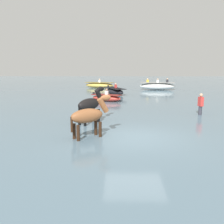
{
  "coord_description": "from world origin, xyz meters",
  "views": [
    {
      "loc": [
        -0.67,
        -9.95,
        3.27
      ],
      "look_at": [
        -1.0,
        2.88,
        0.85
      ],
      "focal_mm": 40.42,
      "sensor_mm": 36.0,
      "label": 1
    }
  ],
  "objects_px": {
    "horse_lead_black": "(90,105)",
    "boat_mid_channel": "(99,85)",
    "horse_trailing_chestnut": "(89,117)",
    "boat_mid_outer": "(107,98)",
    "person_onlooker_left": "(200,106)",
    "boat_far_offshore": "(114,91)",
    "boat_near_starboard": "(157,86)"
  },
  "relations": [
    {
      "from": "horse_lead_black",
      "to": "boat_mid_channel",
      "type": "bearing_deg",
      "value": 92.92
    },
    {
      "from": "horse_trailing_chestnut",
      "to": "horse_lead_black",
      "type": "bearing_deg",
      "value": 95.2
    },
    {
      "from": "boat_mid_channel",
      "to": "boat_mid_outer",
      "type": "bearing_deg",
      "value": -82.99
    },
    {
      "from": "boat_mid_channel",
      "to": "person_onlooker_left",
      "type": "distance_m",
      "value": 18.82
    },
    {
      "from": "boat_mid_channel",
      "to": "person_onlooker_left",
      "type": "relative_size",
      "value": 2.39
    },
    {
      "from": "boat_mid_outer",
      "to": "person_onlooker_left",
      "type": "xyz_separation_m",
      "value": [
        5.77,
        -5.57,
        0.24
      ]
    },
    {
      "from": "boat_far_offshore",
      "to": "boat_mid_channel",
      "type": "height_order",
      "value": "boat_mid_channel"
    },
    {
      "from": "boat_mid_outer",
      "to": "person_onlooker_left",
      "type": "height_order",
      "value": "person_onlooker_left"
    },
    {
      "from": "boat_mid_outer",
      "to": "boat_near_starboard",
      "type": "bearing_deg",
      "value": 59.83
    },
    {
      "from": "boat_near_starboard",
      "to": "boat_mid_outer",
      "type": "bearing_deg",
      "value": -120.17
    },
    {
      "from": "boat_near_starboard",
      "to": "horse_trailing_chestnut",
      "type": "bearing_deg",
      "value": -106.13
    },
    {
      "from": "boat_near_starboard",
      "to": "boat_mid_channel",
      "type": "relative_size",
      "value": 1.08
    },
    {
      "from": "horse_trailing_chestnut",
      "to": "person_onlooker_left",
      "type": "relative_size",
      "value": 1.25
    },
    {
      "from": "horse_trailing_chestnut",
      "to": "boat_mid_outer",
      "type": "xyz_separation_m",
      "value": [
        0.22,
        10.38,
        -0.58
      ]
    },
    {
      "from": "horse_trailing_chestnut",
      "to": "boat_near_starboard",
      "type": "bearing_deg",
      "value": 73.87
    },
    {
      "from": "horse_lead_black",
      "to": "boat_near_starboard",
      "type": "bearing_deg",
      "value": 70.95
    },
    {
      "from": "horse_lead_black",
      "to": "boat_near_starboard",
      "type": "xyz_separation_m",
      "value": [
        6.0,
        17.36,
        -0.48
      ]
    },
    {
      "from": "horse_trailing_chestnut",
      "to": "person_onlooker_left",
      "type": "bearing_deg",
      "value": 38.8
    },
    {
      "from": "boat_mid_channel",
      "to": "boat_far_offshore",
      "type": "bearing_deg",
      "value": -73.85
    },
    {
      "from": "horse_lead_black",
      "to": "person_onlooker_left",
      "type": "xyz_separation_m",
      "value": [
        6.22,
        2.26,
        -0.4
      ]
    },
    {
      "from": "horse_lead_black",
      "to": "boat_near_starboard",
      "type": "distance_m",
      "value": 18.37
    },
    {
      "from": "boat_far_offshore",
      "to": "person_onlooker_left",
      "type": "distance_m",
      "value": 11.63
    },
    {
      "from": "horse_lead_black",
      "to": "boat_mid_channel",
      "type": "distance_m",
      "value": 19.66
    },
    {
      "from": "boat_near_starboard",
      "to": "boat_mid_channel",
      "type": "xyz_separation_m",
      "value": [
        -7.0,
        2.27,
        -0.09
      ]
    },
    {
      "from": "horse_lead_black",
      "to": "boat_mid_channel",
      "type": "relative_size",
      "value": 0.55
    },
    {
      "from": "horse_trailing_chestnut",
      "to": "boat_near_starboard",
      "type": "xyz_separation_m",
      "value": [
        5.76,
        19.92,
        -0.42
      ]
    },
    {
      "from": "horse_trailing_chestnut",
      "to": "boat_far_offshore",
      "type": "distance_m",
      "value": 15.25
    },
    {
      "from": "horse_lead_black",
      "to": "boat_far_offshore",
      "type": "xyz_separation_m",
      "value": [
        1.02,
        12.65,
        -0.6
      ]
    },
    {
      "from": "boat_far_offshore",
      "to": "person_onlooker_left",
      "type": "xyz_separation_m",
      "value": [
        5.21,
        -10.4,
        0.2
      ]
    },
    {
      "from": "horse_lead_black",
      "to": "boat_far_offshore",
      "type": "height_order",
      "value": "horse_lead_black"
    },
    {
      "from": "horse_lead_black",
      "to": "horse_trailing_chestnut",
      "type": "height_order",
      "value": "horse_lead_black"
    },
    {
      "from": "boat_mid_outer",
      "to": "horse_lead_black",
      "type": "bearing_deg",
      "value": -93.3
    }
  ]
}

